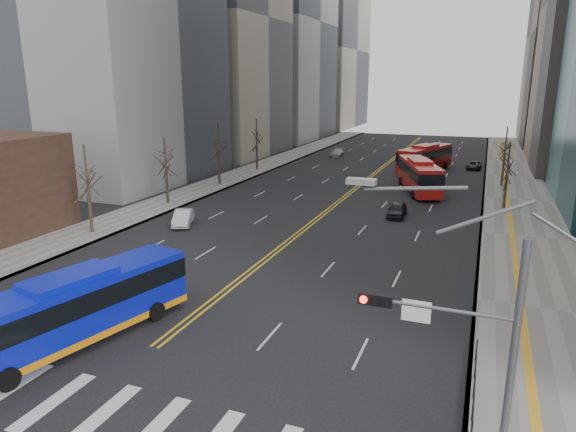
{
  "coord_description": "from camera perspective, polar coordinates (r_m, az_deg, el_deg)",
  "views": [
    {
      "loc": [
        13.86,
        -13.2,
        12.29
      ],
      "look_at": [
        2.59,
        15.99,
        4.0
      ],
      "focal_mm": 32.0,
      "sensor_mm": 36.0,
      "label": 1
    }
  ],
  "objects": [
    {
      "name": "car_dark_mid",
      "position": [
        48.68,
        12.01,
        0.68
      ],
      "size": [
        1.62,
        3.9,
        1.32
      ],
      "primitive_type": "imported",
      "rotation": [
        0.0,
        0.0,
        0.01
      ],
      "color": "black",
      "rests_on": "ground"
    },
    {
      "name": "blue_bus",
      "position": [
        26.73,
        -22.81,
        -9.38
      ],
      "size": [
        5.46,
        12.41,
        3.53
      ],
      "color": "#0C18B8",
      "rests_on": "ground"
    },
    {
      "name": "car_silver",
      "position": [
        86.37,
        5.46,
        7.0
      ],
      "size": [
        2.06,
        4.37,
        1.23
      ],
      "primitive_type": "imported",
      "rotation": [
        0.0,
        0.0,
        0.08
      ],
      "color": "#ABABB0",
      "rests_on": "ground"
    },
    {
      "name": "red_bus_near",
      "position": [
        60.09,
        14.37,
        4.57
      ],
      "size": [
        6.41,
        12.0,
        3.71
      ],
      "color": "#B61713",
      "rests_on": "ground"
    },
    {
      "name": "pedestrian_railing",
      "position": [
        22.37,
        20.02,
        -17.0
      ],
      "size": [
        0.06,
        6.06,
        1.02
      ],
      "color": "black",
      "rests_on": "sidewalk_right"
    },
    {
      "name": "car_white",
      "position": [
        45.8,
        -11.58,
        -0.17
      ],
      "size": [
        2.94,
        4.33,
        1.35
      ],
      "primitive_type": "imported",
      "rotation": [
        0.0,
        0.0,
        0.41
      ],
      "color": "silver",
      "rests_on": "ground"
    },
    {
      "name": "red_bus_far",
      "position": [
        74.15,
        15.0,
        6.4
      ],
      "size": [
        6.46,
        11.98,
        3.71
      ],
      "color": "#B61713",
      "rests_on": "ground"
    },
    {
      "name": "centerline",
      "position": [
        70.67,
        9.51,
        4.62
      ],
      "size": [
        0.55,
        100.0,
        0.01
      ],
      "color": "gold",
      "rests_on": "ground"
    },
    {
      "name": "signal_mast",
      "position": [
        16.92,
        18.99,
        -12.11
      ],
      "size": [
        5.37,
        0.37,
        9.39
      ],
      "color": "slate",
      "rests_on": "ground"
    },
    {
      "name": "crosswalk",
      "position": [
        22.74,
        -22.37,
        -19.11
      ],
      "size": [
        26.7,
        4.0,
        0.01
      ],
      "color": "silver",
      "rests_on": "ground"
    },
    {
      "name": "sidewalk_right",
      "position": [
        59.58,
        24.14,
        1.69
      ],
      "size": [
        7.0,
        130.0,
        0.15
      ],
      "primitive_type": "cube",
      "color": "gray",
      "rests_on": "ground"
    },
    {
      "name": "ground",
      "position": [
        22.75,
        -22.37,
        -19.12
      ],
      "size": [
        220.0,
        220.0,
        0.0
      ],
      "primitive_type": "plane",
      "color": "black"
    },
    {
      "name": "sidewalk_left",
      "position": [
        66.77,
        -6.35,
        4.2
      ],
      "size": [
        5.0,
        130.0,
        0.15
      ],
      "primitive_type": "cube",
      "color": "gray",
      "rests_on": "ground"
    },
    {
      "name": "car_dark_far",
      "position": [
        78.21,
        19.96,
        5.32
      ],
      "size": [
        2.03,
        4.1,
        1.12
      ],
      "primitive_type": "imported",
      "rotation": [
        0.0,
        0.0,
        -0.05
      ],
      "color": "black",
      "rests_on": "ground"
    },
    {
      "name": "street_trees",
      "position": [
        52.7,
        -2.66,
        6.73
      ],
      "size": [
        35.2,
        47.2,
        7.6
      ],
      "color": "#2E221C",
      "rests_on": "ground"
    }
  ]
}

